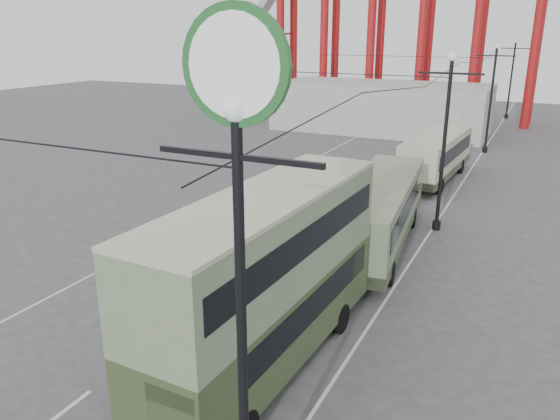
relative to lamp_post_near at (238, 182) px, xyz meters
The scene contains 11 objects.
ground 10.11m from the lamp_post_near, 151.82° to the left, with size 160.00×160.00×0.00m, color #47484A.
road_markings 24.87m from the lamp_post_near, 105.88° to the left, with size 12.52×120.00×0.01m.
lamp_post_near is the anchor object (origin of this frame).
lamp_post_mid 21.24m from the lamp_post_near, 90.00° to the left, with size 3.20×0.44×9.32m.
lamp_post_far 43.12m from the lamp_post_near, 90.00° to the left, with size 3.20×0.44×9.32m.
lamp_post_distant 65.08m from the lamp_post_near, 90.00° to the left, with size 3.20×0.44×9.32m.
fairground_shed 51.61m from the lamp_post_near, 103.06° to the left, with size 22.00×10.00×5.00m, color #9F9F9A.
double_decker_bus 7.68m from the lamp_post_near, 112.80° to the left, with size 3.16×10.94×5.82m.
single_decker_green 18.20m from the lamp_post_near, 97.10° to the left, with size 4.02×12.26×3.40m.
single_decker_cream 32.09m from the lamp_post_near, 93.90° to the left, with size 3.29×10.75×3.30m.
pedestrian 16.26m from the lamp_post_near, 102.93° to the left, with size 0.70×0.46×1.91m, color black.
Camera 1 is at (10.26, -10.83, 10.35)m, focal length 35.00 mm.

